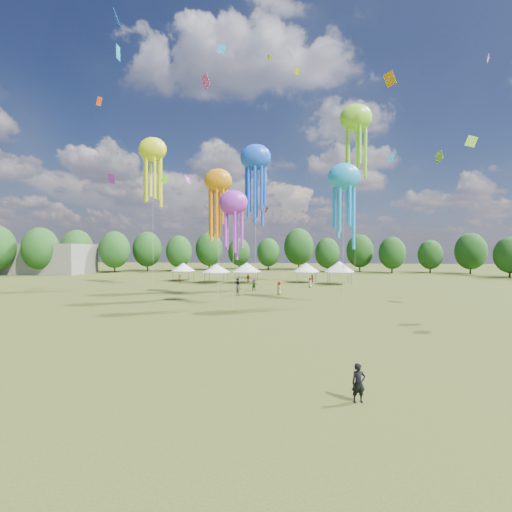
# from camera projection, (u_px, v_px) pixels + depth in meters

# --- Properties ---
(ground) EXTENTS (300.00, 300.00, 0.00)m
(ground) POSITION_uv_depth(u_px,v_px,m) (203.00, 389.00, 16.47)
(ground) COLOR #384416
(ground) RESTS_ON ground
(observer_main) EXTENTS (0.68, 0.52, 1.68)m
(observer_main) POSITION_uv_depth(u_px,v_px,m) (359.00, 383.00, 15.08)
(observer_main) COLOR black
(observer_main) RESTS_ON ground
(spectator_near) EXTENTS (1.16, 1.09, 1.91)m
(spectator_near) POSITION_uv_depth(u_px,v_px,m) (238.00, 289.00, 49.59)
(spectator_near) COLOR gray
(spectator_near) RESTS_ON ground
(spectators_far) EXTENTS (25.93, 20.48, 1.89)m
(spectators_far) POSITION_uv_depth(u_px,v_px,m) (264.00, 283.00, 60.07)
(spectators_far) COLOR gray
(spectators_far) RESTS_ON ground
(festival_tents) EXTENTS (36.97, 9.63, 4.37)m
(festival_tents) POSITION_uv_depth(u_px,v_px,m) (262.00, 267.00, 69.33)
(festival_tents) COLOR #47474C
(festival_tents) RESTS_ON ground
(show_kites) EXTENTS (40.08, 29.14, 32.41)m
(show_kites) POSITION_uv_depth(u_px,v_px,m) (272.00, 162.00, 55.79)
(show_kites) COLOR orange
(show_kites) RESTS_ON ground
(small_kites) EXTENTS (73.55, 63.61, 45.90)m
(small_kites) POSITION_uv_depth(u_px,v_px,m) (277.00, 107.00, 57.27)
(small_kites) COLOR orange
(small_kites) RESTS_ON ground
(treeline) EXTENTS (201.57, 95.24, 13.43)m
(treeline) POSITION_uv_depth(u_px,v_px,m) (260.00, 249.00, 78.87)
(treeline) COLOR #38281C
(treeline) RESTS_ON ground
(hangar) EXTENTS (40.00, 12.00, 8.00)m
(hangar) POSITION_uv_depth(u_px,v_px,m) (18.00, 259.00, 96.30)
(hangar) COLOR gray
(hangar) RESTS_ON ground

